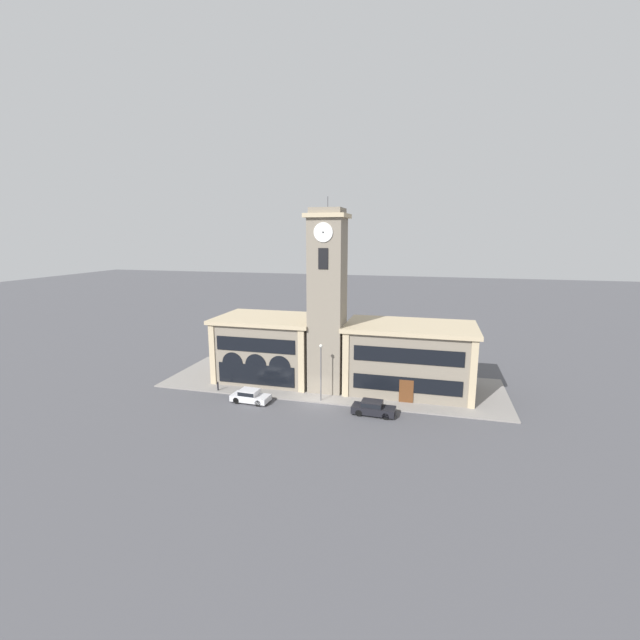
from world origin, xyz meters
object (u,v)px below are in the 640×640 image
parked_car_mid (373,408)px  bollard (218,386)px  street_lamp (321,364)px  parked_car_near (250,396)px

parked_car_mid → bollard: 18.27m
street_lamp → bollard: street_lamp is taller
parked_car_near → parked_car_mid: parked_car_mid is taller
street_lamp → bollard: (-12.25, -0.02, -3.55)m
parked_car_mid → bollard: parked_car_mid is taller
parked_car_near → bollard: parked_car_near is taller
parked_car_mid → bollard: size_ratio=4.12×
parked_car_near → bollard: 5.26m
parked_car_near → street_lamp: size_ratio=0.67×
parked_car_near → parked_car_mid: (13.29, -0.00, 0.03)m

